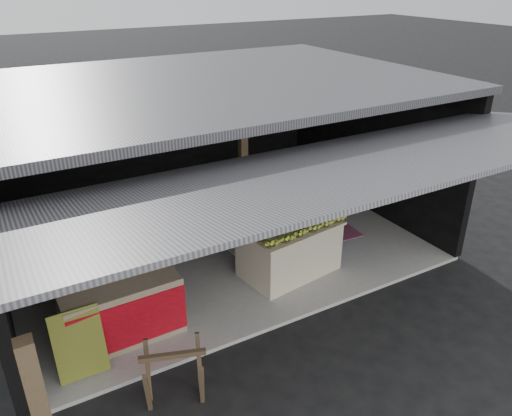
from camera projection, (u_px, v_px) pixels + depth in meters
ground at (289, 323)px, 7.12m from camera, size 80.00×80.00×0.00m
concrete_slab at (214, 246)px, 9.07m from camera, size 7.00×5.00×0.06m
shophouse at (202, 131)px, 8.42m from camera, size 7.40×7.29×3.02m
banana_table at (289, 248)px, 8.06m from camera, size 1.68×1.17×0.86m
banana_pile at (290, 220)px, 7.83m from camera, size 1.55×1.05×0.17m
white_crate at (259, 226)px, 8.62m from camera, size 0.92×0.64×0.99m
neighbor_stall at (122, 307)px, 6.60m from camera, size 1.54×0.72×1.57m
green_signboard at (79, 344)px, 5.99m from camera, size 0.59×0.26×0.88m
sawhorse at (174, 372)px, 5.64m from camera, size 0.82×0.81×0.72m
water_barrel at (329, 234)px, 8.83m from camera, size 0.37×0.37×0.55m
plastic_chair at (306, 200)px, 9.48m from camera, size 0.57×0.57×0.92m
magenta_rug at (316, 232)px, 9.45m from camera, size 1.56×1.10×0.01m
picture_frames at (152, 114)px, 10.04m from camera, size 1.62×0.04×0.46m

